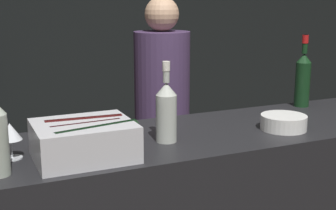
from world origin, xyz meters
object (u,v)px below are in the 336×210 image
candle_votive (78,127)px  white_wine_bottle (166,110)px  ice_bin_with_bottles (85,138)px  person_in_hoodie (162,113)px  red_wine_bottle_burgundy (303,78)px  wine_glass (10,133)px  bowl_white (284,122)px

candle_votive → white_wine_bottle: size_ratio=0.23×
ice_bin_with_bottles → person_in_hoodie: person_in_hoodie is taller
red_wine_bottle_burgundy → white_wine_bottle: 0.91m
wine_glass → red_wine_bottle_burgundy: size_ratio=0.35×
wine_glass → red_wine_bottle_burgundy: 1.45m
white_wine_bottle → candle_votive: bearing=136.9°
white_wine_bottle → bowl_white: bearing=-5.1°
candle_votive → red_wine_bottle_burgundy: bearing=0.4°
red_wine_bottle_burgundy → person_in_hoodie: 0.97m
bowl_white → person_in_hoodie: 1.15m
red_wine_bottle_burgundy → bowl_white: bearing=-138.4°
ice_bin_with_bottles → candle_votive: (0.05, 0.32, -0.05)m
bowl_white → candle_votive: (-0.79, 0.31, -0.01)m
red_wine_bottle_burgundy → white_wine_bottle: bearing=-162.9°
wine_glass → white_wine_bottle: bearing=-3.7°
wine_glass → white_wine_bottle: 0.56m
ice_bin_with_bottles → wine_glass: size_ratio=2.77×
ice_bin_with_bottles → red_wine_bottle_burgundy: 1.24m
bowl_white → candle_votive: 0.85m
red_wine_bottle_burgundy → candle_votive: bearing=-179.6°
bowl_white → candle_votive: size_ratio=2.66×
ice_bin_with_bottles → bowl_white: size_ratio=1.82×
wine_glass → red_wine_bottle_burgundy: (1.43, 0.23, 0.06)m
bowl_white → red_wine_bottle_burgundy: bearing=41.6°
wine_glass → person_in_hoodie: 1.48m
ice_bin_with_bottles → wine_glass: ice_bin_with_bottles is taller
bowl_white → white_wine_bottle: white_wine_bottle is taller
candle_votive → person_in_hoodie: size_ratio=0.04×
candle_votive → white_wine_bottle: bearing=-43.1°
red_wine_bottle_burgundy → person_in_hoodie: size_ratio=0.22×
candle_votive → red_wine_bottle_burgundy: size_ratio=0.20×
white_wine_bottle → ice_bin_with_bottles: bearing=-170.0°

